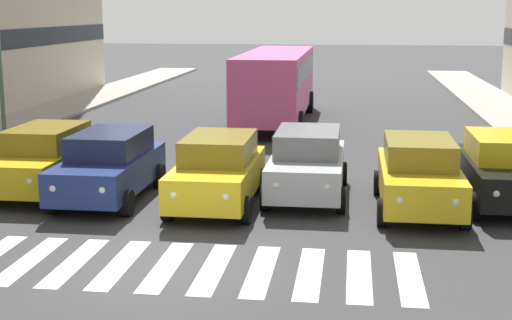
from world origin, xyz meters
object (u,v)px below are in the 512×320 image
Objects in this scene: car_4 at (109,165)px; bus_behind_traffic at (277,79)px; car_3 at (218,170)px; car_1 at (419,174)px; car_0 at (504,169)px; car_5 at (45,158)px; car_2 at (307,163)px; street_lamp_right at (9,10)px.

bus_behind_traffic is at bearing -101.85° from car_4.
car_1 is at bearing -177.68° from car_3.
car_3 is (6.96, 1.05, 0.00)m from car_0.
car_4 is at bearing 163.22° from car_5.
car_5 is 13.83m from bus_behind_traffic.
car_4 is 0.42× the size of bus_behind_traffic.
car_5 is at bearing 69.66° from bus_behind_traffic.
car_2 and car_5 have the same top height.
car_0 and car_3 have the same top height.
car_1 is 0.60× the size of street_lamp_right.
street_lamp_right reaches higher than car_3.
car_5 is at bearing -3.73° from car_1.
car_0 is at bearing 155.07° from street_lamp_right.
car_2 is 1.00× the size of car_5.
car_3 is 4.86m from car_5.
street_lamp_right is at bearing -42.83° from car_3.
car_0 is 14.53m from bus_behind_traffic.
car_2 is at bearing -177.21° from car_5.
car_2 is 1.00× the size of car_3.
car_1 is 7.68m from car_4.
street_lamp_right is at bearing -60.08° from car_5.
car_5 is 0.60× the size of street_lamp_right.
street_lamp_right is (4.47, -7.76, 3.83)m from car_5.
car_0 is 0.42× the size of bus_behind_traffic.
car_3 is at bearing 8.54° from car_0.
car_0 is 2.29m from car_1.
street_lamp_right is (11.37, -7.43, 3.83)m from car_2.
car_5 is 0.42× the size of bus_behind_traffic.
car_4 is at bearing 127.57° from street_lamp_right.
car_1 is 16.85m from street_lamp_right.
car_2 and car_4 have the same top height.
car_1 is (2.12, 0.85, 0.00)m from car_0.
car_0 is at bearing -175.27° from car_4.
car_0 is at bearing 178.63° from car_2.
car_5 is 9.74m from street_lamp_right.
car_1 and car_5 have the same top height.
car_2 is (2.73, -0.97, 0.00)m from car_1.
street_lamp_right reaches higher than car_4.
street_lamp_right is at bearing -24.93° from car_0.
car_4 is 2.04m from car_5.
car_1 is 2.89m from car_2.
car_1 is at bearing 149.24° from street_lamp_right.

